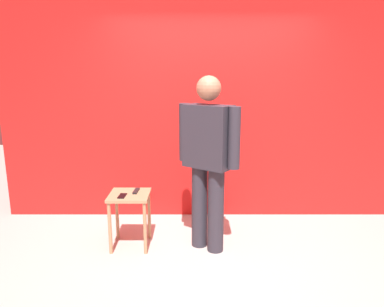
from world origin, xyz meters
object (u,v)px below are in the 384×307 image
Objects in this scene: tv_remote at (135,191)px; standing_person at (207,156)px; cell_phone at (121,196)px; side_table at (128,205)px.

standing_person is at bearing -4.65° from tv_remote.
standing_person is 0.97m from cell_phone.
side_table is 0.16m from cell_phone.
standing_person is at bearing -3.31° from side_table.
standing_person is 3.07× the size of side_table.
side_table is (-0.81, 0.05, -0.54)m from standing_person.
side_table is 3.42× the size of tv_remote.
standing_person is 12.39× the size of cell_phone.
standing_person reaches higher than tv_remote.
tv_remote is at bearing 46.14° from side_table.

